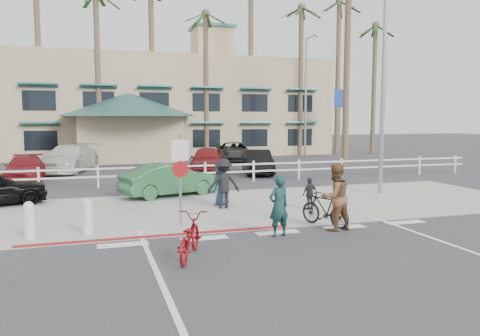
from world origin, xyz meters
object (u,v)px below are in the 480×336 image
object	(u,v)px
bike_red	(189,237)
car_white_sedan	(170,180)
bike_black	(325,209)
sign_post	(180,175)

from	to	relation	value
bike_red	car_white_sedan	xyz separation A→B (m)	(0.96, 8.40, 0.16)
bike_black	bike_red	bearing A→B (deg)	-0.84
bike_red	sign_post	bearing A→B (deg)	-74.28
bike_red	car_white_sedan	bearing A→B (deg)	-73.61
sign_post	bike_red	distance (m)	3.27
bike_red	car_white_sedan	world-z (taller)	car_white_sedan
bike_red	car_white_sedan	size ratio (longest dim) A/B	0.47
sign_post	bike_black	xyz separation A→B (m)	(3.86, -1.27, -0.96)
sign_post	bike_black	size ratio (longest dim) A/B	1.78
sign_post	bike_black	distance (m)	4.18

